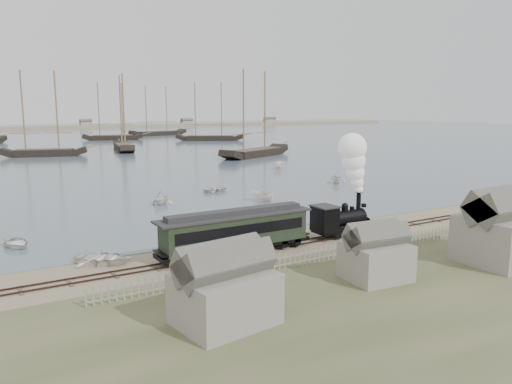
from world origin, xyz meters
TOP-DOWN VIEW (x-y plane):
  - ground at (0.00, 0.00)m, footprint 600.00×600.00m
  - harbor_water at (0.00, 170.00)m, footprint 600.00×336.00m
  - rail_track at (0.00, -2.00)m, footprint 120.00×1.80m
  - picket_fence_west at (-6.50, -7.00)m, footprint 19.00×0.10m
  - picket_fence_east at (12.50, -7.50)m, footprint 15.00×0.10m
  - shed_left at (-10.00, -13.00)m, footprint 5.00×4.00m
  - shed_mid at (2.00, -12.00)m, footprint 4.00×3.50m
  - shed_right at (13.00, -14.00)m, footprint 6.00×5.00m
  - far_spit at (0.00, 250.00)m, footprint 500.00×20.00m
  - locomotive at (8.78, -2.00)m, footprint 7.16×2.67m
  - passenger_coach at (-3.34, -2.00)m, footprint 12.99×2.50m
  - beached_dinghy at (-12.98, 0.94)m, footprint 5.06×5.27m
  - rowboat_0 at (-18.17, 9.20)m, footprint 3.99×3.27m
  - rowboat_1 at (-1.25, 20.45)m, footprint 4.18×4.23m
  - rowboat_2 at (9.98, 15.72)m, footprint 3.72×2.30m
  - rowboat_3 at (8.37, 25.16)m, footprint 2.71×3.68m
  - rowboat_4 at (27.58, 22.67)m, footprint 4.36×4.24m
  - rowboat_5 at (29.69, 41.86)m, footprint 3.32×3.88m
  - schooner_2 at (-4.22, 90.51)m, footprint 19.40×9.17m
  - schooner_3 at (16.16, 96.05)m, footprint 7.36×18.95m
  - schooner_4 at (38.48, 65.01)m, footprint 23.05×14.67m
  - schooner_5 at (53.71, 121.27)m, footprint 23.25×15.82m
  - schooner_8 at (25.45, 141.02)m, footprint 20.94×10.84m
  - schooner_9 at (49.14, 160.51)m, footprint 25.16×10.18m

SIDE VIEW (x-z plane):
  - ground at x=0.00m, z-range 0.00..0.00m
  - picket_fence_west at x=-6.50m, z-range -0.60..0.60m
  - picket_fence_east at x=12.50m, z-range -0.60..0.60m
  - shed_left at x=-10.00m, z-range -2.05..2.05m
  - shed_mid at x=2.00m, z-range -1.80..1.80m
  - shed_right at x=13.00m, z-range -2.55..2.55m
  - far_spit at x=0.00m, z-range -0.90..0.90m
  - harbor_water at x=0.00m, z-range 0.00..0.06m
  - rail_track at x=0.00m, z-range -0.04..0.12m
  - rowboat_0 at x=-18.17m, z-range 0.06..0.78m
  - rowboat_3 at x=8.37m, z-range 0.06..0.80m
  - beached_dinghy at x=-12.98m, z-range 0.00..0.89m
  - rowboat_2 at x=9.98m, z-range 0.06..1.41m
  - rowboat_5 at x=29.69m, z-range 0.06..1.51m
  - rowboat_1 at x=-1.25m, z-range 0.06..1.75m
  - rowboat_4 at x=27.58m, z-range 0.06..1.81m
  - passenger_coach at x=-3.34m, z-range 0.43..3.58m
  - locomotive at x=8.78m, z-range -0.34..8.59m
  - schooner_2 at x=-4.22m, z-range 0.06..20.06m
  - schooner_3 at x=16.16m, z-range 0.06..20.06m
  - schooner_4 at x=38.48m, z-range 0.06..20.06m
  - schooner_5 at x=53.71m, z-range 0.06..20.06m
  - schooner_8 at x=25.45m, z-range 0.06..20.06m
  - schooner_9 at x=49.14m, z-range 0.06..20.06m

